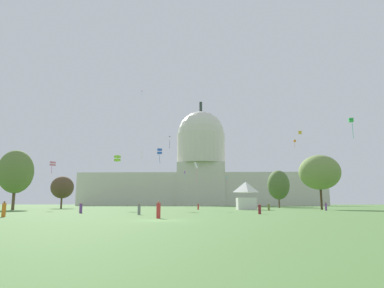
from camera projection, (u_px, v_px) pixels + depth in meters
The scene contains 27 objects.
ground_plane at pixel (159, 220), 31.19m from camera, with size 800.00×800.00×0.00m, color #4C7538.
capitol_building at pixel (201, 171), 216.92m from camera, with size 148.13×29.90×65.35m.
event_tent at pixel (246, 195), 83.66m from camera, with size 4.73×4.72×6.62m.
tree_east_mid at pixel (278, 185), 118.87m from camera, with size 7.36×8.14×12.55m.
tree_west_near at pixel (62, 187), 103.34m from camera, with size 8.28×8.11×9.39m.
tree_west_mid at pixel (16, 172), 80.96m from camera, with size 9.03×8.98×13.71m.
tree_east_near at pixel (320, 172), 84.13m from camera, with size 12.65×12.34×12.98m.
person_purple_back_center at pixel (326, 207), 73.15m from camera, with size 0.54×0.54×1.75m.
person_olive_front_center at pixel (269, 207), 72.98m from camera, with size 0.59×0.59×1.60m.
person_grey_mid_left at pixel (139, 210), 46.37m from camera, with size 0.53×0.53×1.46m.
person_red_lawn_far_left at pixel (158, 210), 35.37m from camera, with size 0.49×0.49×1.74m.
person_orange_edge_east at pixel (4, 210), 39.20m from camera, with size 0.51×0.51×1.75m.
person_red_front_left at pixel (198, 207), 82.32m from camera, with size 0.51×0.51×1.48m.
person_maroon_back_left at pixel (260, 209), 49.08m from camera, with size 0.43×0.43×1.48m.
person_purple_near_tree_east at pixel (81, 208), 54.00m from camera, with size 0.62×0.62×1.68m.
kite_green_low at pixel (351, 120), 64.11m from camera, with size 0.80×0.81×3.77m.
kite_gold_mid at pixel (300, 132), 111.51m from camera, with size 1.19×1.18×0.93m.
kite_white_low at pixel (196, 167), 72.15m from camera, with size 0.80×0.67×4.41m.
kite_pink_low at pixel (53, 164), 78.54m from camera, with size 1.28×1.26×2.76m.
kite_violet_low at pixel (185, 173), 183.84m from camera, with size 0.64×0.29×4.11m.
kite_orange_mid at pixel (295, 141), 129.17m from camera, with size 0.82×0.85×3.10m.
kite_cyan_low at pixel (227, 178), 165.56m from camera, with size 0.77×1.09×3.04m.
kite_lime_low at pixel (117, 158), 77.75m from camera, with size 1.44×1.43×1.27m.
kite_yellow_mid at pixel (141, 153), 167.45m from camera, with size 1.00×1.30×2.89m.
kite_black_mid at pixel (171, 138), 109.51m from camera, with size 0.83×1.55×3.72m.
kite_blue_low at pixel (160, 151), 78.53m from camera, with size 1.24×1.25×3.41m.
kite_magenta_high at pixel (143, 92), 177.55m from camera, with size 0.81×1.06×2.54m.
Camera 1 is at (4.10, -31.76, 1.51)m, focal length 32.85 mm.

